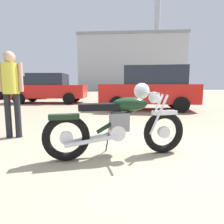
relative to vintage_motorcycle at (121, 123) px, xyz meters
The scene contains 7 objects.
ground_plane 0.54m from the vintage_motorcycle, 36.73° to the left, with size 80.00×80.00×0.00m, color gray.
vintage_motorcycle is the anchor object (origin of this frame).
bystander 2.37m from the vintage_motorcycle, 155.00° to the left, with size 0.46×0.30×1.66m.
dark_sedan_left 9.40m from the vintage_motorcycle, 114.84° to the left, with size 4.20×1.93×1.67m.
blue_hatchback_right 5.67m from the vintage_motorcycle, 76.27° to the left, with size 4.06×2.16×1.78m.
pale_sedan_back 14.15m from the vintage_motorcycle, 120.80° to the left, with size 4.45×2.53×1.67m.
industrial_building 38.41m from the vintage_motorcycle, 85.48° to the left, with size 20.61×10.17×23.64m.
Camera 1 is at (-0.26, -2.93, 1.03)m, focal length 31.56 mm.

